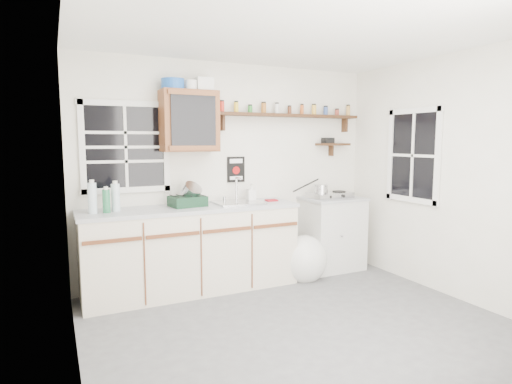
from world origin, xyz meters
TOP-DOWN VIEW (x-y plane):
  - room at (0.00, 0.00)m, footprint 3.64×3.24m
  - main_cabinet at (-0.58, 1.30)m, footprint 2.31×0.63m
  - right_cabinet at (1.25, 1.32)m, footprint 0.73×0.57m
  - sink at (-0.05, 1.30)m, footprint 0.52×0.44m
  - upper_cabinet at (-0.55, 1.44)m, footprint 0.60×0.32m
  - upper_cabinet_clutter at (-0.59, 1.44)m, footprint 0.55×0.24m
  - spice_shelf at (0.72, 1.51)m, footprint 1.91×0.18m
  - secondary_shelf at (1.36, 1.52)m, footprint 0.45×0.16m
  - warning_sign at (0.05, 1.59)m, footprint 0.22×0.02m
  - window_back at (-1.20, 1.59)m, footprint 0.93×0.03m
  - window_right at (1.79, 0.55)m, footprint 0.03×0.78m
  - water_bottles at (-1.46, 1.30)m, footprint 0.30×0.14m
  - dish_rack at (-0.60, 1.34)m, footprint 0.39×0.32m
  - soap_bottle at (0.16, 1.40)m, footprint 0.10×0.10m
  - rag at (0.38, 1.30)m, footprint 0.13×0.11m
  - hotplate at (1.20, 1.31)m, footprint 0.57×0.33m
  - saucepan at (1.05, 1.31)m, footprint 0.41×0.22m
  - trash_bag at (0.71, 1.11)m, footprint 0.48×0.44m

SIDE VIEW (x-z plane):
  - trash_bag at x=0.71m, z-range -0.04..0.51m
  - right_cabinet at x=1.25m, z-range 0.00..0.91m
  - main_cabinet at x=-0.58m, z-range 0.00..0.92m
  - rag at x=0.38m, z-range 0.92..0.94m
  - sink at x=-0.05m, z-range 0.79..1.08m
  - hotplate at x=1.20m, z-range 0.91..0.99m
  - dish_rack at x=-0.60m, z-range 0.87..1.14m
  - soap_bottle at x=0.16m, z-range 0.92..1.13m
  - saucepan at x=1.05m, z-range 0.94..1.12m
  - water_bottles at x=-1.46m, z-range 0.90..1.22m
  - room at x=0.00m, z-range -0.02..2.52m
  - warning_sign at x=0.05m, z-range 1.13..1.43m
  - window_right at x=1.79m, z-range 0.91..1.99m
  - window_back at x=-1.20m, z-range 1.06..2.04m
  - secondary_shelf at x=1.36m, z-range 1.46..1.69m
  - upper_cabinet at x=-0.55m, z-range 1.50..2.15m
  - spice_shelf at x=0.72m, z-range 1.76..2.11m
  - upper_cabinet_clutter at x=-0.59m, z-range 2.14..2.28m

